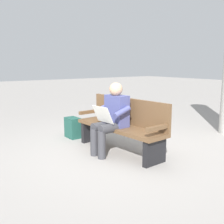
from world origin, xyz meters
The scene contains 4 objects.
ground_plane centered at (0.00, 0.00, 0.00)m, with size 40.00×40.00×0.00m, color gray.
bench_near centered at (0.00, -0.07, 0.46)m, with size 1.83×0.59×0.90m.
person_seated centered at (-0.01, 0.16, 0.63)m, with size 0.59×0.59×1.18m.
backpack centered at (1.24, 0.22, 0.20)m, with size 0.34×0.26×0.41m.
Camera 1 is at (-3.51, 2.72, 1.49)m, focal length 43.27 mm.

